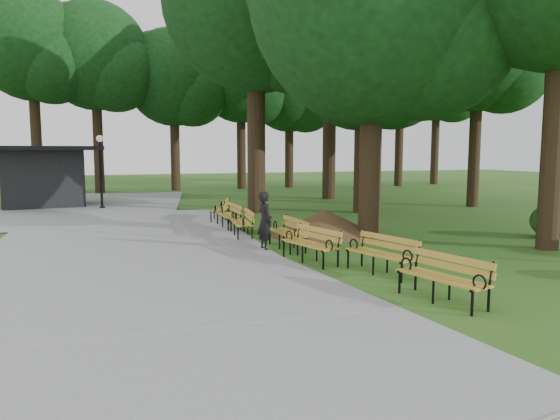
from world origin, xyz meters
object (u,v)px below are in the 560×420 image
object	(u,v)px
bench_6	(220,209)
lawn_tree_1	(362,55)
kiosk	(44,177)
dirt_mound	(325,222)
bench_2	(310,244)
lawn_tree_5	(479,50)
bench_4	(241,223)
bench_1	(381,255)
bench_0	(442,278)
bench_3	(287,233)
lawn_tree_0	(373,0)
person	(265,221)
lawn_tree_4	(330,24)
lamp_post	(100,157)
bench_5	(229,216)

from	to	relation	value
bench_6	lawn_tree_1	world-z (taller)	lawn_tree_1
kiosk	bench_6	world-z (taller)	kiosk
dirt_mound	bench_2	xyz separation A→B (m)	(-2.03, -3.64, 0.02)
dirt_mound	lawn_tree_5	xyz separation A→B (m)	(10.48, 5.56, 7.13)
dirt_mound	bench_4	distance (m)	2.72
bench_2	lawn_tree_5	xyz separation A→B (m)	(12.52, 9.20, 7.11)
bench_1	lawn_tree_1	xyz separation A→B (m)	(5.05, 10.47, 6.40)
bench_0	bench_4	distance (m)	8.37
bench_6	dirt_mound	bearing A→B (deg)	48.35
dirt_mound	lawn_tree_1	distance (m)	9.17
bench_2	bench_3	world-z (taller)	same
bench_1	lawn_tree_5	distance (m)	17.35
lawn_tree_0	lawn_tree_1	size ratio (longest dim) A/B	1.10
person	bench_2	bearing A→B (deg)	-169.70
kiosk	bench_6	xyz separation A→B (m)	(7.06, -7.80, -1.04)
bench_1	lawn_tree_4	size ratio (longest dim) A/B	0.14
lawn_tree_4	lawn_tree_0	bearing A→B (deg)	-109.09
lawn_tree_1	lawn_tree_4	distance (m)	7.33
lamp_post	bench_1	distance (m)	16.95
bench_4	lawn_tree_1	xyz separation A→B (m)	(6.67, 4.50, 6.40)
bench_6	lawn_tree_5	xyz separation A→B (m)	(12.93, 0.90, 7.11)
bench_5	lawn_tree_0	bearing A→B (deg)	47.33
bench_0	bench_6	size ratio (longest dim) A/B	1.00
dirt_mound	bench_6	bearing A→B (deg)	117.64
lamp_post	bench_6	world-z (taller)	lamp_post
bench_1	lawn_tree_4	distance (m)	20.48
bench_4	lawn_tree_5	world-z (taller)	lawn_tree_5
bench_3	kiosk	bearing A→B (deg)	-153.48
lamp_post	lawn_tree_5	size ratio (longest dim) A/B	0.33
lamp_post	bench_6	distance (m)	7.56
kiosk	lawn_tree_1	size ratio (longest dim) A/B	0.47
bench_5	lawn_tree_1	distance (m)	9.56
lawn_tree_1	kiosk	bearing A→B (deg)	151.61
lamp_post	bench_4	size ratio (longest dim) A/B	1.83
bench_2	lawn_tree_4	distance (m)	19.48
bench_1	bench_6	size ratio (longest dim) A/B	1.00
bench_4	bench_1	bearing A→B (deg)	21.57
lawn_tree_4	bench_0	bearing A→B (deg)	-108.85
lamp_post	lawn_tree_1	world-z (taller)	lawn_tree_1
bench_2	bench_4	size ratio (longest dim) A/B	1.00
person	lawn_tree_1	size ratio (longest dim) A/B	0.16
lamp_post	lawn_tree_5	world-z (taller)	lawn_tree_5
bench_3	bench_4	bearing A→B (deg)	-165.93
dirt_mound	bench_6	xyz separation A→B (m)	(-2.44, 4.67, 0.02)
dirt_mound	lawn_tree_4	bearing A→B (deg)	64.81
dirt_mound	lawn_tree_5	size ratio (longest dim) A/B	0.28
kiosk	bench_4	world-z (taller)	kiosk
bench_1	bench_2	distance (m)	1.95
lamp_post	bench_1	size ratio (longest dim) A/B	1.83
bench_1	bench_2	xyz separation A→B (m)	(-1.01, 1.67, 0.00)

